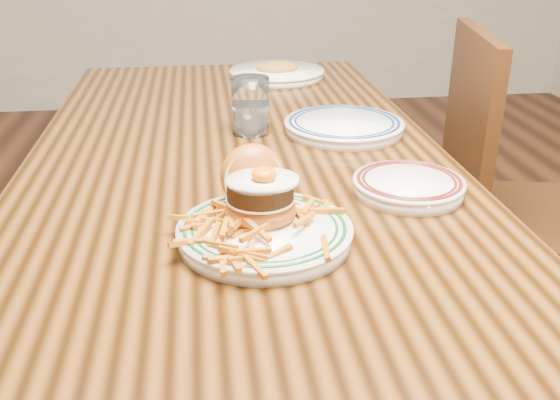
{
  "coord_description": "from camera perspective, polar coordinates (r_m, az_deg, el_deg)",
  "views": [
    {
      "loc": [
        -0.07,
        -1.24,
        1.19
      ],
      "look_at": [
        0.04,
        -0.42,
        0.81
      ],
      "focal_mm": 40.0,
      "sensor_mm": 36.0,
      "label": 1
    }
  ],
  "objects": [
    {
      "name": "side_plate",
      "position": [
        1.1,
        11.67,
        1.36
      ],
      "size": [
        0.19,
        0.19,
        0.03
      ],
      "rotation": [
        0.0,
        0.0,
        0.0
      ],
      "color": "white",
      "rests_on": "table"
    },
    {
      "name": "main_plate",
      "position": [
        0.93,
        -1.6,
        -1.5
      ],
      "size": [
        0.26,
        0.27,
        0.13
      ],
      "rotation": [
        0.0,
        0.0,
        0.09
      ],
      "color": "white",
      "rests_on": "table"
    },
    {
      "name": "chair_right",
      "position": [
        1.75,
        20.1,
        -0.1
      ],
      "size": [
        0.52,
        0.52,
        0.94
      ],
      "rotation": [
        0.0,
        0.0,
        2.94
      ],
      "color": "#381A0B",
      "rests_on": "floor"
    },
    {
      "name": "far_plate",
      "position": [
        1.89,
        -0.28,
        11.56
      ],
      "size": [
        0.28,
        0.28,
        0.05
      ],
      "rotation": [
        0.0,
        0.0,
        -0.2
      ],
      "color": "white",
      "rests_on": "table"
    },
    {
      "name": "table",
      "position": [
        1.35,
        -3.85,
        1.41
      ],
      "size": [
        0.85,
        1.6,
        0.75
      ],
      "color": "black",
      "rests_on": "floor"
    },
    {
      "name": "water_glass",
      "position": [
        1.39,
        -2.71,
        8.31
      ],
      "size": [
        0.08,
        0.08,
        0.13
      ],
      "color": "white",
      "rests_on": "table"
    },
    {
      "name": "rear_plate",
      "position": [
        1.41,
        5.87,
        6.8
      ],
      "size": [
        0.27,
        0.27,
        0.03
      ],
      "rotation": [
        0.0,
        0.0,
        -0.32
      ],
      "color": "white",
      "rests_on": "table"
    }
  ]
}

